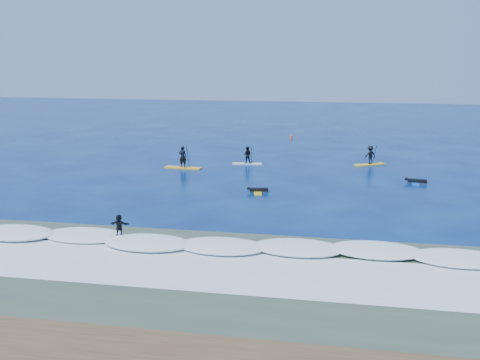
% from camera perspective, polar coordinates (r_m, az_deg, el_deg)
% --- Properties ---
extents(ground, '(160.00, 160.00, 0.00)m').
position_cam_1_polar(ground, '(38.19, -0.29, -1.96)').
color(ground, '#04154D').
rests_on(ground, ground).
extents(shallow_water, '(90.00, 13.00, 0.01)m').
position_cam_1_polar(shallow_water, '(25.28, -6.06, -10.19)').
color(shallow_water, '#324536').
rests_on(shallow_water, ground).
extents(breaking_wave, '(40.00, 6.00, 0.30)m').
position_cam_1_polar(breaking_wave, '(28.87, -3.87, -7.11)').
color(breaking_wave, white).
rests_on(breaking_wave, ground).
extents(whitewater, '(34.00, 5.00, 0.02)m').
position_cam_1_polar(whitewater, '(26.17, -5.45, -9.35)').
color(whitewater, silver).
rests_on(whitewater, ground).
extents(sup_paddler_left, '(3.40, 1.09, 2.35)m').
position_cam_1_polar(sup_paddler_left, '(48.28, -6.12, 2.11)').
color(sup_paddler_left, yellow).
rests_on(sup_paddler_left, ground).
extents(sup_paddler_center, '(2.81, 0.94, 1.94)m').
position_cam_1_polar(sup_paddler_center, '(49.77, 0.77, 2.51)').
color(sup_paddler_center, silver).
rests_on(sup_paddler_center, ground).
extents(sup_paddler_right, '(2.94, 2.12, 2.08)m').
position_cam_1_polar(sup_paddler_right, '(50.88, 13.71, 2.47)').
color(sup_paddler_right, yellow).
rests_on(sup_paddler_right, ground).
extents(prone_paddler_near, '(1.60, 2.07, 0.42)m').
position_cam_1_polar(prone_paddler_near, '(39.79, 1.91, -1.12)').
color(prone_paddler_near, yellow).
rests_on(prone_paddler_near, ground).
extents(prone_paddler_far, '(1.71, 2.20, 0.45)m').
position_cam_1_polar(prone_paddler_far, '(44.76, 18.25, -0.15)').
color(prone_paddler_far, '#1753AF').
rests_on(prone_paddler_far, ground).
extents(wave_surfer, '(1.81, 0.52, 1.31)m').
position_cam_1_polar(wave_surfer, '(30.32, -12.75, -4.89)').
color(wave_surfer, silver).
rests_on(wave_surfer, breaking_wave).
extents(marker_buoy, '(0.26, 0.26, 0.61)m').
position_cam_1_polar(marker_buoy, '(65.01, 5.50, 4.60)').
color(marker_buoy, '#FF4F16').
rests_on(marker_buoy, ground).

